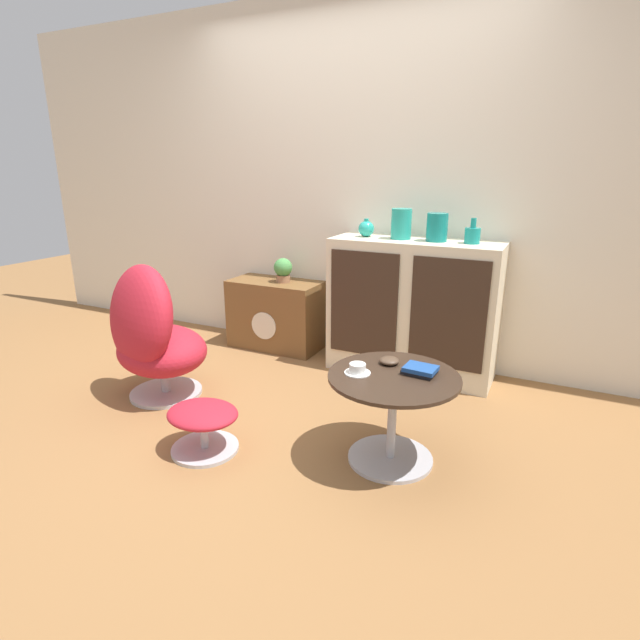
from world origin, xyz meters
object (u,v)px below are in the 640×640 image
object	(u,v)px
egg_chair	(152,335)
tv_console	(276,314)
coffee_table	(393,406)
vase_leftmost	(366,229)
vase_inner_left	(401,224)
vase_inner_right	(437,227)
potted_plant	(283,269)
book_stack	(420,370)
bowl	(389,361)
ottoman	(203,421)
vase_rightmost	(472,235)
sideboard	(413,308)
teacup	(358,370)

from	to	relation	value
egg_chair	tv_console	bearing A→B (deg)	79.83
egg_chair	coffee_table	size ratio (longest dim) A/B	1.39
vase_leftmost	coffee_table	bearing A→B (deg)	-62.41
egg_chair	vase_inner_left	size ratio (longest dim) A/B	4.40
vase_inner_right	potted_plant	distance (m)	1.26
coffee_table	potted_plant	xyz separation A→B (m)	(-1.30, 1.18, 0.35)
coffee_table	book_stack	bearing A→B (deg)	34.60
potted_plant	coffee_table	bearing A→B (deg)	-42.26
bowl	ottoman	bearing A→B (deg)	-150.65
tv_console	vase_inner_left	size ratio (longest dim) A/B	3.63
egg_chair	book_stack	bearing A→B (deg)	1.55
vase_rightmost	book_stack	distance (m)	1.20
vase_rightmost	bowl	xyz separation A→B (m)	(-0.19, -1.03, -0.53)
coffee_table	vase_rightmost	bearing A→B (deg)	84.00
potted_plant	bowl	xyz separation A→B (m)	(1.23, -1.05, -0.17)
sideboard	egg_chair	world-z (taller)	sideboard
ottoman	book_stack	bearing A→B (deg)	22.39
coffee_table	potted_plant	world-z (taller)	potted_plant
vase_inner_right	book_stack	bearing A→B (deg)	-78.74
vase_inner_left	bowl	world-z (taller)	vase_inner_left
tv_console	egg_chair	xyz separation A→B (m)	(-0.21, -1.15, 0.15)
vase_inner_right	egg_chair	bearing A→B (deg)	-142.61
sideboard	ottoman	xyz separation A→B (m)	(-0.67, -1.50, -0.31)
vase_rightmost	bowl	distance (m)	1.17
tv_console	book_stack	distance (m)	1.87
sideboard	coffee_table	world-z (taller)	sideboard
egg_chair	book_stack	size ratio (longest dim) A/B	5.29
egg_chair	ottoman	size ratio (longest dim) A/B	2.33
egg_chair	potted_plant	size ratio (longest dim) A/B	4.72
book_stack	tv_console	bearing A→B (deg)	143.27
vase_leftmost	vase_inner_right	xyz separation A→B (m)	(0.50, 0.00, 0.04)
sideboard	vase_rightmost	bearing A→B (deg)	0.61
tv_console	bowl	xyz separation A→B (m)	(1.31, -1.05, 0.21)
vase_inner_left	teacup	size ratio (longest dim) A/B	1.58
vase_leftmost	vase_rightmost	world-z (taller)	vase_rightmost
sideboard	potted_plant	size ratio (longest dim) A/B	6.06
egg_chair	coffee_table	bearing A→B (deg)	-1.02
vase_inner_left	teacup	distance (m)	1.35
tv_console	coffee_table	distance (m)	1.82
coffee_table	vase_rightmost	size ratio (longest dim) A/B	3.96
vase_leftmost	egg_chair	bearing A→B (deg)	-130.98
tv_console	potted_plant	xyz separation A→B (m)	(0.08, 0.00, 0.38)
tv_console	potted_plant	distance (m)	0.39
vase_rightmost	potted_plant	distance (m)	1.47
book_stack	teacup	bearing A→B (deg)	-154.79
ottoman	teacup	distance (m)	0.85
teacup	sideboard	bearing A→B (deg)	93.39
vase_rightmost	book_stack	xyz separation A→B (m)	(-0.01, -1.08, -0.52)
teacup	vase_inner_right	bearing A→B (deg)	87.19
vase_inner_right	bowl	xyz separation A→B (m)	(0.04, -1.03, -0.56)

